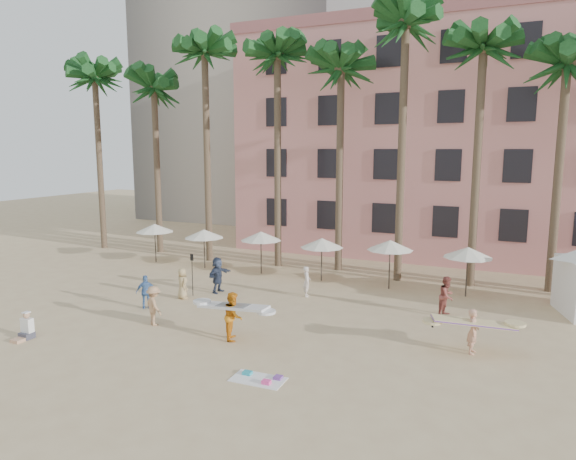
# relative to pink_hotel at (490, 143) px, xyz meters

# --- Properties ---
(ground) EXTENTS (120.00, 120.00, 0.00)m
(ground) POSITION_rel_pink_hotel_xyz_m (-7.00, -26.00, -8.00)
(ground) COLOR #D1B789
(ground) RESTS_ON ground
(pink_hotel) EXTENTS (35.00, 14.00, 16.00)m
(pink_hotel) POSITION_rel_pink_hotel_xyz_m (0.00, 0.00, 0.00)
(pink_hotel) COLOR pink
(pink_hotel) RESTS_ON ground
(palm_row) EXTENTS (44.40, 5.40, 16.30)m
(palm_row) POSITION_rel_pink_hotel_xyz_m (-6.49, -11.00, 4.97)
(palm_row) COLOR brown
(palm_row) RESTS_ON ground
(umbrella_row) EXTENTS (22.50, 2.70, 2.73)m
(umbrella_row) POSITION_rel_pink_hotel_xyz_m (-10.00, -13.50, -5.67)
(umbrella_row) COLOR #332B23
(umbrella_row) RESTS_ON ground
(beach_towel) EXTENTS (1.83, 1.06, 0.14)m
(beach_towel) POSITION_rel_pink_hotel_xyz_m (-5.28, -26.49, -7.97)
(beach_towel) COLOR white
(beach_towel) RESTS_ON ground
(carrier_yellow) EXTENTS (3.10, 1.70, 1.72)m
(carrier_yellow) POSITION_rel_pink_hotel_xyz_m (0.98, -21.18, -7.02)
(carrier_yellow) COLOR tan
(carrier_yellow) RESTS_ON ground
(carrier_white) EXTENTS (3.05, 1.18, 1.95)m
(carrier_white) POSITION_rel_pink_hotel_xyz_m (-7.96, -23.64, -6.97)
(carrier_white) COLOR orange
(carrier_white) RESTS_ON ground
(beachgoers) EXTENTS (14.30, 7.71, 1.93)m
(beachgoers) POSITION_rel_pink_hotel_xyz_m (-9.91, -19.54, -7.11)
(beachgoers) COLOR tan
(beachgoers) RESTS_ON ground
(paddle) EXTENTS (0.18, 0.04, 2.23)m
(paddle) POSITION_rel_pink_hotel_xyz_m (-13.06, -19.15, -6.59)
(paddle) COLOR black
(paddle) RESTS_ON ground
(seated_man) EXTENTS (0.49, 0.85, 1.10)m
(seated_man) POSITION_rel_pink_hotel_xyz_m (-15.64, -27.11, -7.62)
(seated_man) COLOR #3F3F4C
(seated_man) RESTS_ON ground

